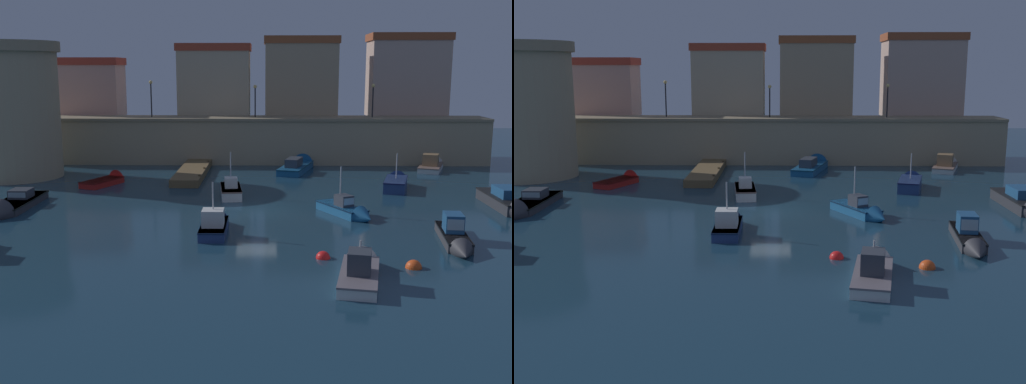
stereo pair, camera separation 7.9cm
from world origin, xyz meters
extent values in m
plane|color=#19384C|center=(0.00, 0.00, 0.00)|extent=(107.93, 107.93, 0.00)
cube|color=tan|center=(0.00, 19.94, 1.99)|extent=(41.22, 3.91, 3.98)
cube|color=gray|center=(0.00, 19.94, 4.10)|extent=(41.22, 4.21, 0.24)
cube|color=#D39D8E|center=(-16.86, 23.99, 6.46)|extent=(6.10, 4.19, 4.96)
cube|color=#B33A2B|center=(-16.86, 23.99, 9.29)|extent=(6.34, 4.36, 0.70)
cube|color=#C2AD8C|center=(-4.61, 23.83, 7.12)|extent=(6.86, 3.87, 6.27)
cube|color=#B3422B|center=(-4.61, 23.83, 10.60)|extent=(7.14, 4.03, 0.70)
cube|color=tan|center=(3.83, 23.67, 7.46)|extent=(6.90, 3.55, 6.95)
cube|color=#9E502D|center=(3.83, 23.67, 11.28)|extent=(7.18, 3.69, 0.70)
cube|color=#C4A190|center=(14.13, 24.21, 7.59)|extent=(7.31, 4.63, 7.22)
cube|color=#9A4A2A|center=(14.13, 24.21, 11.56)|extent=(7.60, 4.81, 0.70)
cylinder|color=tan|center=(-19.71, 11.75, 4.95)|extent=(7.39, 7.39, 9.90)
cylinder|color=gray|center=(-19.71, 11.75, 10.30)|extent=(7.98, 7.98, 0.80)
cube|color=brown|center=(-5.51, 12.61, 0.29)|extent=(2.16, 10.76, 0.58)
cylinder|color=#4B3A24|center=(-4.54, 16.20, 0.35)|extent=(0.20, 0.20, 0.70)
cylinder|color=#4B3A24|center=(-4.54, 12.61, 0.35)|extent=(0.20, 0.20, 0.70)
cylinder|color=#4B3A24|center=(-4.54, 9.02, 0.35)|extent=(0.20, 0.20, 0.70)
cylinder|color=black|center=(-10.11, 19.94, 5.73)|extent=(0.12, 0.12, 3.01)
sphere|color=#F9D172|center=(-10.11, 19.94, 7.39)|extent=(0.32, 0.32, 0.32)
cylinder|color=black|center=(-0.54, 19.94, 5.53)|extent=(0.12, 0.12, 2.62)
sphere|color=#F9D172|center=(-0.54, 19.94, 6.99)|extent=(0.32, 0.32, 0.32)
cylinder|color=black|center=(10.21, 19.94, 5.58)|extent=(0.12, 0.12, 2.71)
sphere|color=#F9D172|center=(10.21, 19.94, 7.09)|extent=(0.32, 0.32, 0.32)
cube|color=navy|center=(-2.17, -5.27, 0.26)|extent=(1.37, 3.83, 0.53)
cone|color=navy|center=(-2.18, -2.87, 0.26)|extent=(1.28, 1.08, 1.28)
cube|color=#101E3D|center=(-2.17, -5.27, 0.49)|extent=(1.39, 3.91, 0.08)
cube|color=silver|center=(-2.16, -5.73, 0.97)|extent=(1.14, 1.12, 0.89)
cylinder|color=#B2B2B7|center=(-2.16, -5.62, 1.69)|extent=(0.08, 0.08, 2.32)
cube|color=red|center=(-11.78, 8.19, 0.23)|extent=(2.75, 3.82, 0.46)
cone|color=red|center=(-10.90, 10.21, 0.23)|extent=(1.67, 1.46, 1.40)
cube|color=maroon|center=(-11.78, 8.19, 0.42)|extent=(2.81, 3.89, 0.08)
cube|color=#195689|center=(5.14, -0.63, 0.27)|extent=(2.88, 3.89, 0.54)
cone|color=#195689|center=(6.25, -2.69, 0.27)|extent=(1.55, 1.49, 1.19)
cube|color=#09203B|center=(5.14, -0.63, 0.50)|extent=(2.93, 3.96, 0.08)
cube|color=#333842|center=(5.25, -0.82, 0.87)|extent=(1.17, 1.26, 0.67)
cube|color=#99B7C6|center=(5.49, -1.27, 0.91)|extent=(0.66, 0.39, 0.40)
cylinder|color=#B2B2B7|center=(5.07, -0.49, 1.70)|extent=(0.08, 0.08, 2.33)
cube|color=navy|center=(9.92, 6.95, 0.40)|extent=(2.43, 4.12, 0.81)
cone|color=navy|center=(10.55, 9.30, 0.40)|extent=(1.63, 1.41, 1.39)
cube|color=#11153A|center=(9.92, 6.95, 0.77)|extent=(2.47, 4.20, 0.08)
cylinder|color=#B2B2B7|center=(9.98, 7.19, 1.72)|extent=(0.08, 0.08, 1.82)
cube|color=#333338|center=(-15.19, 0.93, 0.23)|extent=(1.96, 5.75, 0.47)
cube|color=black|center=(-15.19, 0.93, 0.43)|extent=(2.00, 5.86, 0.08)
cube|color=#333842|center=(-15.19, 1.48, 0.75)|extent=(1.25, 1.44, 0.56)
cube|color=#99B7C6|center=(-15.18, 0.77, 0.78)|extent=(1.11, 0.07, 0.33)
cube|color=#195689|center=(3.02, 14.79, 0.28)|extent=(3.38, 6.19, 0.56)
cone|color=#195689|center=(3.98, 18.26, 0.28)|extent=(2.09, 1.82, 1.78)
cube|color=#0C3148|center=(3.02, 14.79, 0.52)|extent=(3.45, 6.31, 0.08)
cube|color=#333842|center=(2.84, 14.13, 0.91)|extent=(1.62, 2.45, 0.69)
cube|color=#333338|center=(10.13, -6.50, 0.25)|extent=(1.72, 4.69, 0.49)
cone|color=#333338|center=(9.78, -9.37, 0.25)|extent=(1.27, 1.41, 1.12)
cube|color=black|center=(10.13, -6.50, 0.45)|extent=(1.76, 4.79, 0.08)
cube|color=navy|center=(10.15, -6.34, 0.95)|extent=(1.06, 1.47, 0.91)
cube|color=#99B7C6|center=(10.07, -7.02, 1.00)|extent=(0.81, 0.16, 0.55)
cube|color=#333338|center=(15.75, 1.49, 0.36)|extent=(1.87, 5.61, 0.72)
cube|color=black|center=(15.75, 1.49, 0.68)|extent=(1.91, 5.73, 0.08)
cube|color=navy|center=(15.75, 1.27, 1.02)|extent=(1.30, 2.18, 0.60)
cube|color=silver|center=(-1.85, 4.37, 0.34)|extent=(1.70, 3.97, 0.67)
cone|color=silver|center=(-2.10, 6.77, 0.34)|extent=(1.35, 1.20, 1.25)
cube|color=brown|center=(-1.85, 4.37, 0.63)|extent=(1.74, 4.05, 0.08)
cube|color=silver|center=(-1.83, 4.09, 1.03)|extent=(0.94, 0.99, 0.71)
cube|color=#99B7C6|center=(-1.87, 4.54, 1.06)|extent=(0.77, 0.14, 0.42)
cylinder|color=#B2B2B7|center=(-1.86, 4.42, 1.87)|extent=(0.08, 0.08, 2.39)
cube|color=white|center=(4.48, -12.77, 0.25)|extent=(2.28, 4.45, 0.51)
cone|color=white|center=(4.98, -10.16, 0.25)|extent=(1.64, 1.44, 1.44)
cube|color=slate|center=(4.48, -12.77, 0.47)|extent=(2.33, 4.54, 0.08)
cube|color=#333842|center=(4.43, -12.99, 0.97)|extent=(1.14, 1.34, 0.92)
cylinder|color=#B2B2B7|center=(4.54, -12.42, 1.11)|extent=(0.08, 0.08, 1.21)
cube|color=silver|center=(14.69, 15.70, 0.24)|extent=(3.16, 4.82, 0.48)
cone|color=silver|center=(15.66, 18.36, 0.24)|extent=(1.96, 1.74, 1.63)
cube|color=#715950|center=(14.69, 15.70, 0.44)|extent=(3.22, 4.91, 0.08)
cube|color=olive|center=(14.54, 15.31, 0.97)|extent=(1.61, 1.62, 0.99)
cube|color=#99B7C6|center=(14.76, 15.90, 1.02)|extent=(1.08, 0.44, 0.59)
sphere|color=#EA4C19|center=(7.16, -10.82, 0.00)|extent=(0.73, 0.73, 0.73)
sphere|color=red|center=(3.28, -9.47, 0.00)|extent=(0.67, 0.67, 0.67)
camera|label=1|loc=(0.76, -36.82, 8.65)|focal=43.08mm
camera|label=2|loc=(0.84, -36.82, 8.65)|focal=43.08mm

